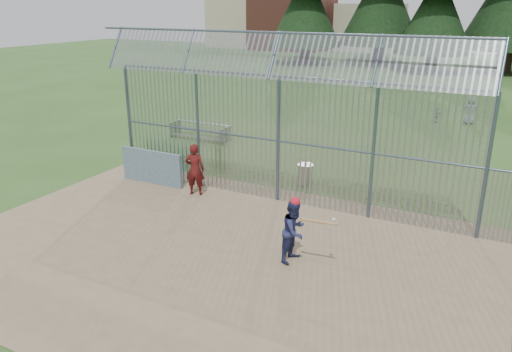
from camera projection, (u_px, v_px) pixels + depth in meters
The scene contains 12 objects.
ground at pixel (221, 244), 13.29m from camera, with size 120.00×120.00×0.00m, color #2D511E.
dirt_infield at pixel (211, 251), 12.87m from camera, with size 14.00×10.00×0.02m, color #756047.
dugout_wall at pixel (152, 167), 17.53m from camera, with size 2.50×0.12×1.20m, color #38566B.
batter at pixel (294, 231), 12.18m from camera, with size 0.76×0.59×1.57m, color navy.
onlooker at pixel (195, 169), 16.42m from camera, with size 0.64×0.42×1.74m, color maroon.
bg_kid_standing at pixel (470, 111), 26.10m from camera, with size 0.73×0.47×1.49m, color slate.
bg_kid_seated at pixel (437, 115), 26.51m from camera, with size 0.49×0.20×0.83m, color slate.
batting_gear at pixel (301, 207), 11.86m from camera, with size 1.25×0.36×0.49m.
trash_can at pixel (305, 174), 17.53m from camera, with size 0.56×0.56×0.82m.
bleacher at pixel (200, 131), 23.39m from camera, with size 3.00×0.95×0.72m.
backstop_fence at pixel (333, 137), 14.61m from camera, with size 20.09×0.81×5.30m.
distant_buildings at pixel (289, 22), 69.55m from camera, with size 26.50×10.50×8.00m.
Camera 1 is at (6.34, -10.19, 6.08)m, focal length 35.00 mm.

